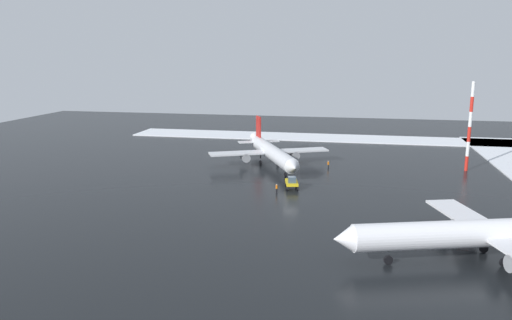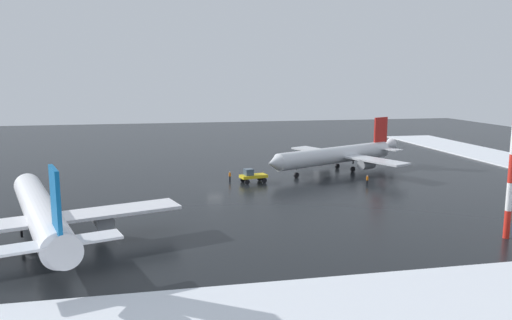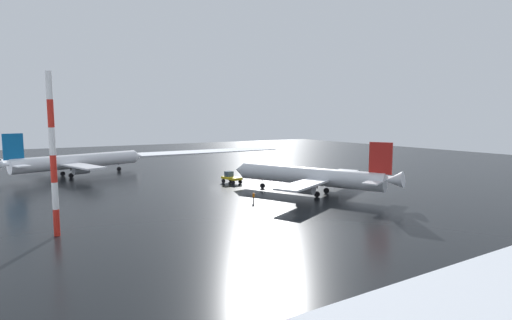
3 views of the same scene
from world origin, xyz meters
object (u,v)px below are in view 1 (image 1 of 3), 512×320
(ground_crew_beside_wing, at_px, (328,164))
(airplane_distant_tail, at_px, (272,152))
(pushback_tug, at_px, (292,182))
(ground_crew_mid_apron, at_px, (277,188))
(antenna_mast, at_px, (470,127))
(airplane_far_rear, at_px, (479,233))

(ground_crew_beside_wing, bearing_deg, airplane_distant_tail, 27.95)
(airplane_distant_tail, bearing_deg, pushback_tug, -4.31)
(ground_crew_mid_apron, bearing_deg, airplane_distant_tail, 153.36)
(airplane_distant_tail, distance_m, ground_crew_beside_wing, 12.99)
(antenna_mast, bearing_deg, airplane_distant_tail, 95.63)
(airplane_far_rear, relative_size, antenna_mast, 1.80)
(pushback_tug, relative_size, ground_crew_beside_wing, 2.90)
(airplane_far_rear, relative_size, ground_crew_mid_apron, 20.37)
(airplane_far_rear, relative_size, ground_crew_beside_wing, 20.37)
(airplane_far_rear, distance_m, ground_crew_mid_apron, 38.65)
(airplane_far_rear, xyz_separation_m, ground_crew_beside_wing, (47.74, 21.03, -2.53))
(airplane_distant_tail, bearing_deg, ground_crew_mid_apron, -13.09)
(airplane_distant_tail, height_order, pushback_tug, airplane_distant_tail)
(pushback_tug, bearing_deg, airplane_far_rear, 30.86)
(pushback_tug, height_order, ground_crew_mid_apron, pushback_tug)
(ground_crew_mid_apron, distance_m, antenna_mast, 46.80)
(ground_crew_mid_apron, xyz_separation_m, antenna_mast, (26.17, -37.80, 8.72))
(ground_crew_mid_apron, height_order, antenna_mast, antenna_mast)
(airplane_far_rear, distance_m, antenna_mast, 52.57)
(airplane_distant_tail, height_order, antenna_mast, antenna_mast)
(ground_crew_mid_apron, height_order, ground_crew_beside_wing, same)
(airplane_distant_tail, relative_size, pushback_tug, 6.37)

